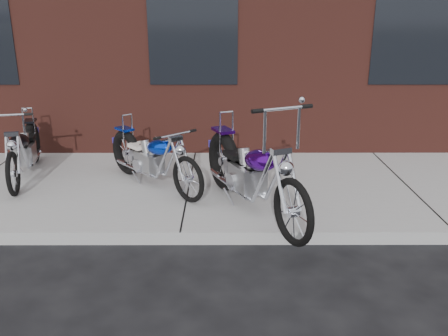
{
  "coord_description": "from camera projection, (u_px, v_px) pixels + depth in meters",
  "views": [
    {
      "loc": [
        0.47,
        -4.65,
        2.46
      ],
      "look_at": [
        0.48,
        0.8,
        0.62
      ],
      "focal_mm": 38.0,
      "sensor_mm": 36.0,
      "label": 1
    }
  ],
  "objects": [
    {
      "name": "ground",
      "position": [
        180.0,
        245.0,
        5.19
      ],
      "size": [
        120.0,
        120.0,
        0.0
      ],
      "primitive_type": "plane",
      "color": "black",
      "rests_on": "ground"
    },
    {
      "name": "sidewalk",
      "position": [
        189.0,
        189.0,
        6.58
      ],
      "size": [
        22.0,
        3.0,
        0.15
      ],
      "primitive_type": "cube",
      "color": "#A5A5A5",
      "rests_on": "ground"
    },
    {
      "name": "chopper_purple",
      "position": [
        251.0,
        176.0,
        5.56
      ],
      "size": [
        1.11,
        2.3,
        1.39
      ],
      "rotation": [
        0.0,
        0.0,
        -1.15
      ],
      "color": "black",
      "rests_on": "sidewalk"
    },
    {
      "name": "chopper_blue",
      "position": [
        152.0,
        160.0,
        6.39
      ],
      "size": [
        1.46,
        1.59,
        0.9
      ],
      "rotation": [
        0.0,
        0.0,
        -0.83
      ],
      "color": "black",
      "rests_on": "sidewalk"
    },
    {
      "name": "chopper_third",
      "position": [
        24.0,
        152.0,
        6.77
      ],
      "size": [
        0.6,
        2.01,
        1.03
      ],
      "rotation": [
        0.0,
        0.0,
        -1.37
      ],
      "color": "black",
      "rests_on": "sidewalk"
    }
  ]
}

